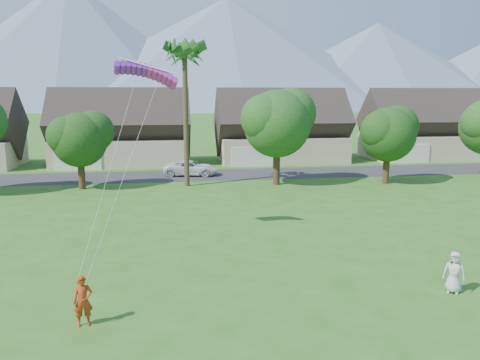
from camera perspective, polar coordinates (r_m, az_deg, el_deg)
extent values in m
cube|color=#2D2D30|center=(47.41, -4.28, 0.62)|extent=(90.00, 7.00, 0.01)
imported|color=#A83513|center=(17.64, -18.59, -13.81)|extent=(0.73, 0.55, 1.82)
imported|color=silver|center=(21.24, 24.65, -10.18)|extent=(1.01, 0.94, 1.73)
imported|color=white|center=(47.21, -6.00, 1.47)|extent=(5.77, 3.38, 1.51)
cone|color=slate|center=(278.77, -19.84, 15.28)|extent=(190.00, 190.00, 70.00)
cone|color=slate|center=(275.61, -1.55, 15.09)|extent=(240.00, 240.00, 62.00)
cone|color=slate|center=(299.71, 16.28, 13.16)|extent=(200.00, 200.00, 50.00)
cube|color=beige|center=(56.27, -14.19, 3.40)|extent=(15.00, 8.00, 3.00)
cube|color=#382D28|center=(55.99, -14.34, 6.74)|extent=(15.75, 8.15, 8.15)
cube|color=silver|center=(52.93, -19.12, 2.29)|extent=(4.80, 0.12, 2.20)
cube|color=beige|center=(57.56, 5.02, 3.82)|extent=(15.00, 8.00, 3.00)
cube|color=#382D28|center=(57.29, 5.07, 7.09)|extent=(15.75, 8.15, 8.15)
cube|color=silver|center=(52.81, 1.60, 2.84)|extent=(4.80, 0.12, 2.20)
cube|color=beige|center=(64.67, 21.66, 3.85)|extent=(15.00, 8.00, 3.00)
cube|color=#382D28|center=(64.43, 21.86, 6.75)|extent=(15.75, 8.15, 8.15)
cube|color=silver|center=(59.15, 20.06, 3.02)|extent=(4.80, 0.12, 2.20)
cylinder|color=#47301C|center=(42.38, -18.73, 0.42)|extent=(0.56, 0.56, 2.18)
sphere|color=#214916|center=(41.98, -18.98, 4.63)|extent=(4.62, 4.62, 4.62)
cylinder|color=#47301C|center=(42.19, 4.46, 1.34)|extent=(0.62, 0.62, 2.82)
sphere|color=#214916|center=(41.75, 4.54, 6.84)|extent=(5.98, 5.98, 5.98)
cylinder|color=#47301C|center=(44.62, 17.37, 1.06)|extent=(0.58, 0.58, 2.30)
sphere|color=#214916|center=(44.23, 17.60, 5.29)|extent=(4.90, 4.90, 4.90)
cylinder|color=#4C3D26|center=(41.18, -6.62, 7.51)|extent=(0.44, 0.44, 12.00)
sphere|color=#286021|center=(41.36, -6.81, 16.26)|extent=(3.00, 3.00, 3.00)
cube|color=purple|center=(25.78, -13.12, 12.81)|extent=(1.67, 1.07, 0.50)
cube|color=#D127B7|center=(25.71, -9.41, 12.95)|extent=(1.67, 1.07, 0.50)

